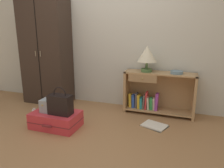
{
  "coord_description": "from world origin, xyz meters",
  "views": [
    {
      "loc": [
        1.21,
        -2.13,
        1.38
      ],
      "look_at": [
        0.19,
        0.82,
        0.55
      ],
      "focal_mm": 34.83,
      "sensor_mm": 36.0,
      "label": 1
    }
  ],
  "objects_px": {
    "bookshelf": "(156,93)",
    "train_case": "(51,106)",
    "handbag": "(60,104)",
    "open_book_on_floor": "(154,126)",
    "wardrobe": "(46,52)",
    "table_lamp": "(147,55)",
    "bowl": "(177,72)",
    "bottle": "(35,115)",
    "suitcase_large": "(56,120)"
  },
  "relations": [
    {
      "from": "wardrobe",
      "to": "handbag",
      "type": "distance_m",
      "value": 1.39
    },
    {
      "from": "bowl",
      "to": "bottle",
      "type": "xyz_separation_m",
      "value": [
        -1.98,
        -0.88,
        -0.62
      ]
    },
    {
      "from": "bowl",
      "to": "open_book_on_floor",
      "type": "relative_size",
      "value": 0.46
    },
    {
      "from": "handbag",
      "to": "open_book_on_floor",
      "type": "relative_size",
      "value": 0.92
    },
    {
      "from": "suitcase_large",
      "to": "open_book_on_floor",
      "type": "xyz_separation_m",
      "value": [
        1.31,
        0.47,
        -0.1
      ]
    },
    {
      "from": "handbag",
      "to": "table_lamp",
      "type": "bearing_deg",
      "value": 45.62
    },
    {
      "from": "bowl",
      "to": "handbag",
      "type": "relative_size",
      "value": 0.5
    },
    {
      "from": "wardrobe",
      "to": "train_case",
      "type": "distance_m",
      "value": 1.3
    },
    {
      "from": "table_lamp",
      "to": "handbag",
      "type": "relative_size",
      "value": 1.07
    },
    {
      "from": "open_book_on_floor",
      "to": "bottle",
      "type": "bearing_deg",
      "value": -167.83
    },
    {
      "from": "open_book_on_floor",
      "to": "bowl",
      "type": "bearing_deg",
      "value": 65.27
    },
    {
      "from": "bookshelf",
      "to": "bowl",
      "type": "distance_m",
      "value": 0.48
    },
    {
      "from": "handbag",
      "to": "bottle",
      "type": "xyz_separation_m",
      "value": [
        -0.55,
        0.12,
        -0.27
      ]
    },
    {
      "from": "table_lamp",
      "to": "train_case",
      "type": "height_order",
      "value": "table_lamp"
    },
    {
      "from": "bowl",
      "to": "suitcase_large",
      "type": "xyz_separation_m",
      "value": [
        -1.54,
        -0.97,
        -0.59
      ]
    },
    {
      "from": "wardrobe",
      "to": "open_book_on_floor",
      "type": "distance_m",
      "value": 2.29
    },
    {
      "from": "suitcase_large",
      "to": "open_book_on_floor",
      "type": "relative_size",
      "value": 1.6
    },
    {
      "from": "wardrobe",
      "to": "open_book_on_floor",
      "type": "height_order",
      "value": "wardrobe"
    },
    {
      "from": "bookshelf",
      "to": "bottle",
      "type": "distance_m",
      "value": 1.93
    },
    {
      "from": "bowl",
      "to": "suitcase_large",
      "type": "height_order",
      "value": "bowl"
    },
    {
      "from": "wardrobe",
      "to": "table_lamp",
      "type": "height_order",
      "value": "wardrobe"
    },
    {
      "from": "train_case",
      "to": "open_book_on_floor",
      "type": "distance_m",
      "value": 1.48
    },
    {
      "from": "train_case",
      "to": "handbag",
      "type": "bearing_deg",
      "value": -9.22
    },
    {
      "from": "wardrobe",
      "to": "bookshelf",
      "type": "height_order",
      "value": "wardrobe"
    },
    {
      "from": "wardrobe",
      "to": "open_book_on_floor",
      "type": "relative_size",
      "value": 4.47
    },
    {
      "from": "train_case",
      "to": "open_book_on_floor",
      "type": "xyz_separation_m",
      "value": [
        1.37,
        0.48,
        -0.31
      ]
    },
    {
      "from": "bowl",
      "to": "handbag",
      "type": "xyz_separation_m",
      "value": [
        -1.44,
        -1.0,
        -0.34
      ]
    },
    {
      "from": "suitcase_large",
      "to": "handbag",
      "type": "bearing_deg",
      "value": -15.17
    },
    {
      "from": "table_lamp",
      "to": "handbag",
      "type": "bearing_deg",
      "value": -134.38
    },
    {
      "from": "table_lamp",
      "to": "open_book_on_floor",
      "type": "xyz_separation_m",
      "value": [
        0.23,
        -0.49,
        -0.94
      ]
    },
    {
      "from": "suitcase_large",
      "to": "handbag",
      "type": "relative_size",
      "value": 1.74
    },
    {
      "from": "bowl",
      "to": "suitcase_large",
      "type": "distance_m",
      "value": 1.92
    },
    {
      "from": "table_lamp",
      "to": "bottle",
      "type": "xyz_separation_m",
      "value": [
        -1.52,
        -0.87,
        -0.87
      ]
    },
    {
      "from": "handbag",
      "to": "suitcase_large",
      "type": "bearing_deg",
      "value": 164.83
    },
    {
      "from": "bookshelf",
      "to": "train_case",
      "type": "xyz_separation_m",
      "value": [
        -1.3,
        -1.0,
        -0.02
      ]
    },
    {
      "from": "bottle",
      "to": "bowl",
      "type": "bearing_deg",
      "value": 23.87
    },
    {
      "from": "train_case",
      "to": "table_lamp",
      "type": "bearing_deg",
      "value": 40.5
    },
    {
      "from": "bookshelf",
      "to": "handbag",
      "type": "xyz_separation_m",
      "value": [
        -1.14,
        -1.02,
        0.03
      ]
    },
    {
      "from": "suitcase_large",
      "to": "train_case",
      "type": "xyz_separation_m",
      "value": [
        -0.06,
        -0.0,
        0.2
      ]
    },
    {
      "from": "handbag",
      "to": "open_book_on_floor",
      "type": "height_order",
      "value": "handbag"
    },
    {
      "from": "wardrobe",
      "to": "suitcase_large",
      "type": "distance_m",
      "value": 1.44
    },
    {
      "from": "bowl",
      "to": "bottle",
      "type": "bearing_deg",
      "value": -156.13
    },
    {
      "from": "open_book_on_floor",
      "to": "bookshelf",
      "type": "bearing_deg",
      "value": 97.51
    },
    {
      "from": "bowl",
      "to": "bottle",
      "type": "distance_m",
      "value": 2.26
    },
    {
      "from": "train_case",
      "to": "bowl",
      "type": "bearing_deg",
      "value": 31.41
    },
    {
      "from": "suitcase_large",
      "to": "train_case",
      "type": "distance_m",
      "value": 0.21
    },
    {
      "from": "train_case",
      "to": "open_book_on_floor",
      "type": "bearing_deg",
      "value": 19.21
    },
    {
      "from": "bowl",
      "to": "train_case",
      "type": "relative_size",
      "value": 0.68
    },
    {
      "from": "wardrobe",
      "to": "bookshelf",
      "type": "xyz_separation_m",
      "value": [
        1.98,
        0.07,
        -0.6
      ]
    },
    {
      "from": "wardrobe",
      "to": "open_book_on_floor",
      "type": "bearing_deg",
      "value": -12.26
    }
  ]
}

